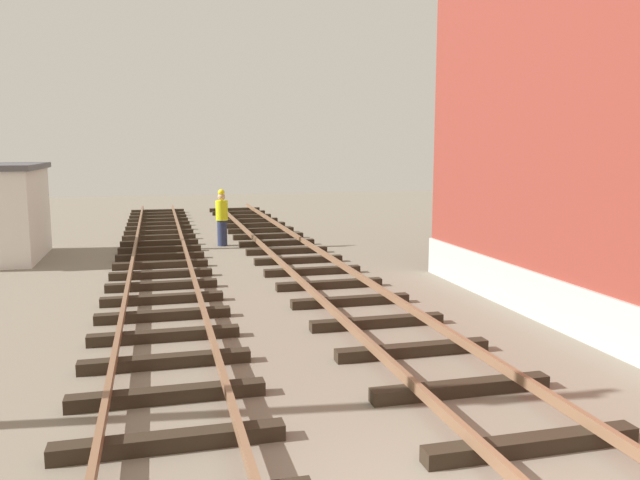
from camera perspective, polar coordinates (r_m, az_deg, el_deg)
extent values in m
cube|color=#2D2319|center=(7.52, 18.44, -16.94)|extent=(2.50, 0.24, 0.18)
cube|color=#2D2319|center=(8.83, 12.50, -12.82)|extent=(2.50, 0.24, 0.18)
cube|color=#2D2319|center=(10.24, 8.28, -9.71)|extent=(2.50, 0.24, 0.18)
cube|color=#2D2319|center=(11.71, 5.14, -7.33)|extent=(2.50, 0.24, 0.18)
cube|color=#2D2319|center=(13.22, 2.74, -5.47)|extent=(2.50, 0.24, 0.18)
cube|color=#2D2319|center=(14.76, 0.85, -4.00)|extent=(2.50, 0.24, 0.18)
cube|color=#2D2319|center=(16.32, -0.68, -2.79)|extent=(2.50, 0.24, 0.18)
cube|color=#2D2319|center=(17.90, -1.93, -1.80)|extent=(2.50, 0.24, 0.18)
cube|color=#2D2319|center=(19.49, -2.99, -0.97)|extent=(2.50, 0.24, 0.18)
cube|color=#2D2319|center=(21.09, -3.88, -0.27)|extent=(2.50, 0.24, 0.18)
cube|color=#2D2319|center=(22.70, -4.64, 0.34)|extent=(2.50, 0.24, 0.18)
cube|color=#2D2319|center=(24.31, -5.31, 0.86)|extent=(2.50, 0.24, 0.18)
cube|color=#2D2319|center=(25.93, -5.89, 1.32)|extent=(2.50, 0.24, 0.18)
cube|color=#2D2319|center=(27.55, -6.40, 1.73)|extent=(2.50, 0.24, 0.18)
cube|color=#2D2319|center=(29.17, -6.86, 2.09)|extent=(2.50, 0.24, 0.18)
cube|color=#2D2319|center=(30.80, -7.27, 2.41)|extent=(2.50, 0.24, 0.18)
cube|color=#2D2319|center=(32.43, -7.64, 2.70)|extent=(2.50, 0.24, 0.18)
cube|color=#2D2319|center=(7.41, -13.22, -17.13)|extent=(2.50, 0.24, 0.18)
cube|color=#2D2319|center=(8.64, -13.44, -13.33)|extent=(2.50, 0.24, 0.18)
cube|color=#2D2319|center=(9.90, -13.60, -10.49)|extent=(2.50, 0.24, 0.18)
cube|color=#2D2319|center=(11.18, -13.72, -8.30)|extent=(2.50, 0.24, 0.18)
cube|color=#2D2319|center=(12.47, -13.81, -6.56)|extent=(2.50, 0.24, 0.18)
cube|color=#2D2319|center=(13.78, -13.89, -5.14)|extent=(2.50, 0.24, 0.18)
cube|color=#2D2319|center=(15.09, -13.95, -3.97)|extent=(2.50, 0.24, 0.18)
cube|color=#2D2319|center=(16.40, -14.00, -2.99)|extent=(2.50, 0.24, 0.18)
cube|color=#2D2319|center=(17.72, -14.04, -2.16)|extent=(2.50, 0.24, 0.18)
cube|color=#2D2319|center=(19.04, -14.08, -1.44)|extent=(2.50, 0.24, 0.18)
cube|color=#2D2319|center=(20.37, -14.11, -0.81)|extent=(2.50, 0.24, 0.18)
cube|color=#2D2319|center=(21.69, -14.14, -0.26)|extent=(2.50, 0.24, 0.18)
cube|color=#2D2319|center=(23.02, -14.17, 0.22)|extent=(2.50, 0.24, 0.18)
cube|color=#2D2319|center=(24.35, -14.19, 0.66)|extent=(2.50, 0.24, 0.18)
cube|color=#2D2319|center=(25.68, -14.21, 1.04)|extent=(2.50, 0.24, 0.18)
cube|color=#2D2319|center=(27.02, -14.23, 1.39)|extent=(2.50, 0.24, 0.18)
cube|color=#2D2319|center=(28.35, -14.25, 1.71)|extent=(2.50, 0.24, 0.18)
cube|color=#2D2319|center=(29.68, -14.26, 2.00)|extent=(2.50, 0.24, 0.18)
cube|color=#2D2319|center=(31.02, -14.28, 2.26)|extent=(2.50, 0.24, 0.18)
cube|color=#2D2319|center=(32.35, -14.29, 2.51)|extent=(2.50, 0.24, 0.18)
cylinder|color=#262D4C|center=(21.23, -8.73, 0.63)|extent=(0.32, 0.32, 0.85)
cylinder|color=yellow|center=(21.15, -8.77, 2.64)|extent=(0.40, 0.40, 0.65)
sphere|color=tan|center=(21.11, -8.80, 3.84)|extent=(0.24, 0.24, 0.24)
sphere|color=yellow|center=(21.10, -8.81, 4.22)|extent=(0.22, 0.22, 0.22)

